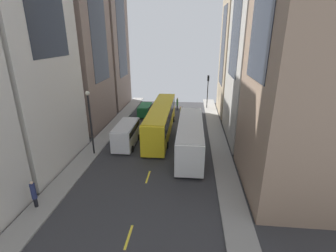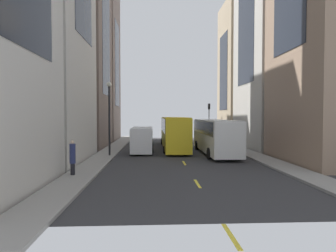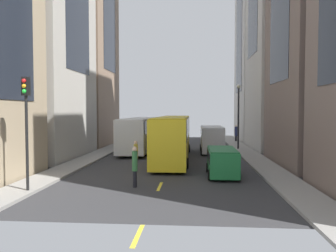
# 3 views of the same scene
# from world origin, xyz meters

# --- Properties ---
(ground_plane) EXTENTS (39.92, 39.92, 0.00)m
(ground_plane) POSITION_xyz_m (0.00, 0.00, 0.00)
(ground_plane) COLOR #333335
(sidewalk_west) EXTENTS (2.01, 44.00, 0.15)m
(sidewalk_west) POSITION_xyz_m (-6.96, 0.00, 0.07)
(sidewalk_west) COLOR gray
(sidewalk_west) RESTS_ON ground
(sidewalk_east) EXTENTS (2.01, 44.00, 0.15)m
(sidewalk_east) POSITION_xyz_m (6.96, 0.00, 0.07)
(sidewalk_east) COLOR gray
(sidewalk_east) RESTS_ON ground
(lane_stripe_0) EXTENTS (0.16, 2.00, 0.01)m
(lane_stripe_0) POSITION_xyz_m (0.00, -21.00, 0.01)
(lane_stripe_0) COLOR yellow
(lane_stripe_0) RESTS_ON ground
(lane_stripe_1) EXTENTS (0.16, 2.00, 0.01)m
(lane_stripe_1) POSITION_xyz_m (0.00, -14.00, 0.01)
(lane_stripe_1) COLOR yellow
(lane_stripe_1) RESTS_ON ground
(lane_stripe_2) EXTENTS (0.16, 2.00, 0.01)m
(lane_stripe_2) POSITION_xyz_m (0.00, -7.00, 0.01)
(lane_stripe_2) COLOR yellow
(lane_stripe_2) RESTS_ON ground
(lane_stripe_3) EXTENTS (0.16, 2.00, 0.01)m
(lane_stripe_3) POSITION_xyz_m (0.00, 0.00, 0.01)
(lane_stripe_3) COLOR yellow
(lane_stripe_3) RESTS_ON ground
(lane_stripe_4) EXTENTS (0.16, 2.00, 0.01)m
(lane_stripe_4) POSITION_xyz_m (0.00, 7.00, 0.01)
(lane_stripe_4) COLOR yellow
(lane_stripe_4) RESTS_ON ground
(lane_stripe_5) EXTENTS (0.16, 2.00, 0.01)m
(lane_stripe_5) POSITION_xyz_m (0.00, 14.00, 0.01)
(lane_stripe_5) COLOR yellow
(lane_stripe_5) RESTS_ON ground
(lane_stripe_6) EXTENTS (0.16, 2.00, 0.01)m
(lane_stripe_6) POSITION_xyz_m (0.00, 21.00, 0.01)
(lane_stripe_6) COLOR yellow
(lane_stripe_6) RESTS_ON ground
(building_west_0) EXTENTS (9.77, 8.51, 20.75)m
(building_west_0) POSITION_xyz_m (-13.00, -13.96, 10.37)
(building_west_0) COLOR tan
(building_west_0) RESTS_ON ground
(building_west_1) EXTENTS (7.02, 10.32, 33.08)m
(building_west_1) POSITION_xyz_m (-11.63, -3.40, 16.54)
(building_west_1) COLOR #B7B2A8
(building_west_1) RESTS_ON ground
(building_east_0) EXTENTS (7.89, 9.09, 23.64)m
(building_east_0) POSITION_xyz_m (12.07, -16.43, 11.82)
(building_east_0) COLOR #7A665B
(building_east_0) RESTS_ON ground
(building_east_1) EXTENTS (6.83, 9.70, 27.79)m
(building_east_1) POSITION_xyz_m (11.54, -5.99, 13.89)
(building_east_1) COLOR #7A665B
(building_east_1) RESTS_ON ground
(city_bus_white) EXTENTS (2.80, 11.57, 3.35)m
(city_bus_white) POSITION_xyz_m (-3.63, 1.45, 2.01)
(city_bus_white) COLOR silver
(city_bus_white) RESTS_ON ground
(streetcar_yellow) EXTENTS (2.70, 14.80, 3.59)m
(streetcar_yellow) POSITION_xyz_m (0.12, -3.70, 2.13)
(streetcar_yellow) COLOR yellow
(streetcar_yellow) RESTS_ON ground
(delivery_van_white) EXTENTS (2.25, 5.36, 2.58)m
(delivery_van_white) POSITION_xyz_m (3.59, 0.53, 1.51)
(delivery_van_white) COLOR white
(delivery_van_white) RESTS_ON ground
(car_green_0) EXTENTS (1.87, 4.01, 1.72)m
(car_green_0) POSITION_xyz_m (3.59, -10.89, 1.01)
(car_green_0) COLOR #1E7238
(car_green_0) RESTS_ON ground
(pedestrian_walking_far) EXTENTS (0.36, 0.36, 2.11)m
(pedestrian_walking_far) POSITION_xyz_m (7.35, 11.94, 1.25)
(pedestrian_walking_far) COLOR black
(pedestrian_walking_far) RESTS_ON ground
(pedestrian_waiting_curb) EXTENTS (0.28, 0.28, 2.05)m
(pedestrian_waiting_curb) POSITION_xyz_m (-2.10, -9.47, 1.12)
(pedestrian_waiting_curb) COLOR maroon
(pedestrian_waiting_curb) RESTS_ON ground
(pedestrian_crossing_mid) EXTENTS (0.29, 0.29, 2.17)m
(pedestrian_crossing_mid) POSITION_xyz_m (-1.31, -14.27, 1.19)
(pedestrian_crossing_mid) COLOR black
(pedestrian_crossing_mid) RESTS_ON ground
(traffic_light_near_corner) EXTENTS (0.32, 0.44, 5.56)m
(traffic_light_near_corner) POSITION_xyz_m (-6.35, -15.95, 4.03)
(traffic_light_near_corner) COLOR black
(traffic_light_near_corner) RESTS_ON ground
(streetlamp_near) EXTENTS (0.44, 0.44, 6.68)m
(streetlamp_near) POSITION_xyz_m (6.45, 3.14, 4.27)
(streetlamp_near) COLOR black
(streetlamp_near) RESTS_ON ground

